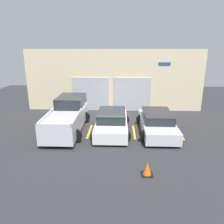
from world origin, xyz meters
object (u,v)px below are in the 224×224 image
Objects in this scene: pickup_truck at (68,116)px; traffic_cone at (147,169)px; sedan_white at (112,122)px; sedan_side at (157,123)px.

pickup_truck is 6.50m from traffic_cone.
traffic_cone is at bearing -48.13° from pickup_truck.
pickup_truck is 1.18× the size of sedan_white.
pickup_truck is 2.74m from sedan_white.
sedan_side is 4.72m from traffic_cone.
sedan_white is 2.71m from sedan_side.
pickup_truck reaches higher than sedan_white.
sedan_white reaches higher than traffic_cone.
pickup_truck is at bearing 174.78° from sedan_white.
pickup_truck is 1.14× the size of sedan_side.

